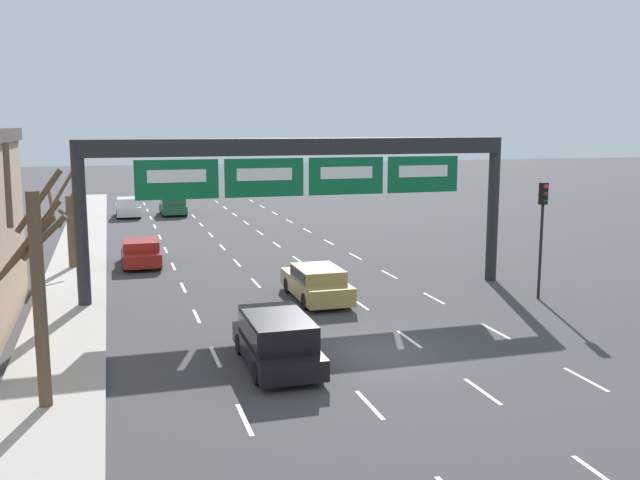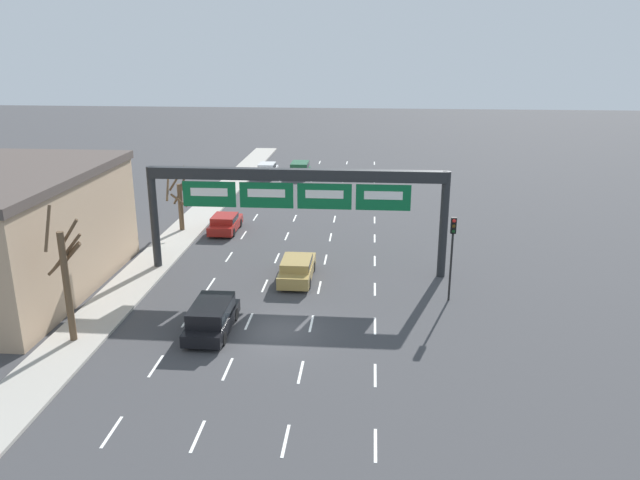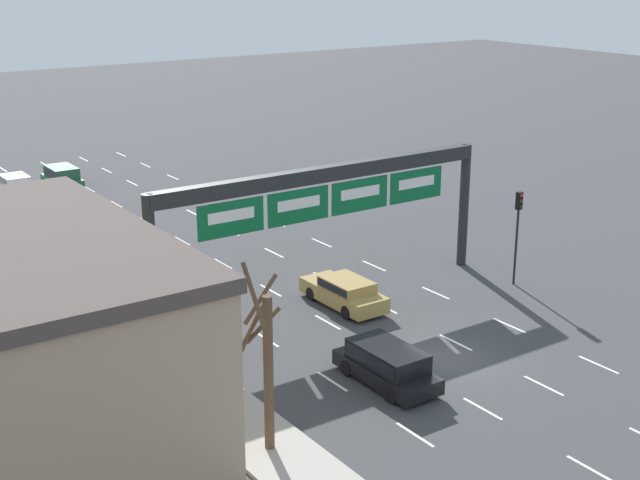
{
  "view_description": "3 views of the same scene",
  "coord_description": "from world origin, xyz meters",
  "px_view_note": "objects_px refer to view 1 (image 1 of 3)",
  "views": [
    {
      "loc": [
        -7.88,
        -20.54,
        7.25
      ],
      "look_at": [
        0.16,
        6.69,
        2.61
      ],
      "focal_mm": 40.0,
      "sensor_mm": 36.0,
      "label": 1
    },
    {
      "loc": [
        4.52,
        -28.41,
        14.04
      ],
      "look_at": [
        1.62,
        6.81,
        2.72
      ],
      "focal_mm": 35.0,
      "sensor_mm": 36.0,
      "label": 2
    },
    {
      "loc": [
        -23.46,
        -24.91,
        15.98
      ],
      "look_at": [
        -2.55,
        5.33,
        4.32
      ],
      "focal_mm": 50.0,
      "sensor_mm": 36.0,
      "label": 3
    }
  ],
  "objects_px": {
    "car_gold": "(317,282)",
    "suv_green": "(173,204)",
    "traffic_light_near_gantry": "(543,217)",
    "tree_bare_closest": "(36,279)",
    "sign_gantry": "(304,170)",
    "car_white": "(128,207)",
    "suv_black": "(277,337)",
    "tree_bare_second": "(69,221)",
    "car_red": "(141,251)"
  },
  "relations": [
    {
      "from": "suv_black",
      "to": "car_gold",
      "type": "xyz_separation_m",
      "value": [
        3.43,
        7.52,
        -0.12
      ]
    },
    {
      "from": "suv_black",
      "to": "tree_bare_closest",
      "type": "relative_size",
      "value": 0.7
    },
    {
      "from": "car_gold",
      "to": "tree_bare_second",
      "type": "xyz_separation_m",
      "value": [
        -10.11,
        9.41,
        1.69
      ]
    },
    {
      "from": "sign_gantry",
      "to": "tree_bare_closest",
      "type": "bearing_deg",
      "value": -133.19
    },
    {
      "from": "sign_gantry",
      "to": "traffic_light_near_gantry",
      "type": "height_order",
      "value": "sign_gantry"
    },
    {
      "from": "tree_bare_closest",
      "to": "tree_bare_second",
      "type": "relative_size",
      "value": 1.37
    },
    {
      "from": "tree_bare_closest",
      "to": "car_white",
      "type": "bearing_deg",
      "value": 85.37
    },
    {
      "from": "suv_green",
      "to": "tree_bare_closest",
      "type": "xyz_separation_m",
      "value": [
        -6.66,
        -39.37,
        2.52
      ]
    },
    {
      "from": "car_gold",
      "to": "tree_bare_closest",
      "type": "xyz_separation_m",
      "value": [
        -9.92,
        -9.1,
        2.66
      ]
    },
    {
      "from": "suv_black",
      "to": "car_gold",
      "type": "relative_size",
      "value": 0.95
    },
    {
      "from": "suv_black",
      "to": "traffic_light_near_gantry",
      "type": "height_order",
      "value": "traffic_light_near_gantry"
    },
    {
      "from": "tree_bare_second",
      "to": "car_gold",
      "type": "bearing_deg",
      "value": -42.94
    },
    {
      "from": "car_gold",
      "to": "sign_gantry",
      "type": "bearing_deg",
      "value": 97.48
    },
    {
      "from": "suv_black",
      "to": "car_white",
      "type": "relative_size",
      "value": 1.1
    },
    {
      "from": "suv_black",
      "to": "tree_bare_closest",
      "type": "distance_m",
      "value": 7.14
    },
    {
      "from": "sign_gantry",
      "to": "suv_green",
      "type": "distance_m",
      "value": 29.48
    },
    {
      "from": "car_red",
      "to": "tree_bare_closest",
      "type": "bearing_deg",
      "value": -99.84
    },
    {
      "from": "suv_black",
      "to": "sign_gantry",
      "type": "bearing_deg",
      "value": 69.67
    },
    {
      "from": "suv_black",
      "to": "car_white",
      "type": "bearing_deg",
      "value": 95.07
    },
    {
      "from": "car_gold",
      "to": "traffic_light_near_gantry",
      "type": "bearing_deg",
      "value": -15.65
    },
    {
      "from": "car_red",
      "to": "car_white",
      "type": "xyz_separation_m",
      "value": [
        -0.07,
        20.38,
        0.07
      ]
    },
    {
      "from": "traffic_light_near_gantry",
      "to": "tree_bare_second",
      "type": "distance_m",
      "value": 22.5
    },
    {
      "from": "sign_gantry",
      "to": "car_red",
      "type": "distance_m",
      "value": 11.49
    },
    {
      "from": "tree_bare_closest",
      "to": "tree_bare_second",
      "type": "height_order",
      "value": "tree_bare_closest"
    },
    {
      "from": "car_gold",
      "to": "tree_bare_second",
      "type": "bearing_deg",
      "value": 137.06
    },
    {
      "from": "suv_green",
      "to": "car_red",
      "type": "xyz_separation_m",
      "value": [
        -3.43,
        -20.7,
        -0.16
      ]
    },
    {
      "from": "car_white",
      "to": "tree_bare_second",
      "type": "distance_m",
      "value": 20.88
    },
    {
      "from": "car_red",
      "to": "suv_black",
      "type": "distance_m",
      "value": 17.4
    },
    {
      "from": "traffic_light_near_gantry",
      "to": "tree_bare_second",
      "type": "relative_size",
      "value": 1.01
    },
    {
      "from": "sign_gantry",
      "to": "suv_black",
      "type": "height_order",
      "value": "sign_gantry"
    },
    {
      "from": "car_gold",
      "to": "suv_green",
      "type": "bearing_deg",
      "value": 96.14
    },
    {
      "from": "sign_gantry",
      "to": "tree_bare_second",
      "type": "xyz_separation_m",
      "value": [
        -9.95,
        8.12,
        -2.86
      ]
    },
    {
      "from": "suv_black",
      "to": "tree_bare_second",
      "type": "height_order",
      "value": "tree_bare_second"
    },
    {
      "from": "car_white",
      "to": "car_red",
      "type": "bearing_deg",
      "value": -89.79
    },
    {
      "from": "suv_black",
      "to": "traffic_light_near_gantry",
      "type": "relative_size",
      "value": 0.96
    },
    {
      "from": "car_white",
      "to": "tree_bare_second",
      "type": "xyz_separation_m",
      "value": [
        -3.36,
        -20.54,
        1.65
      ]
    },
    {
      "from": "car_red",
      "to": "traffic_light_near_gantry",
      "type": "height_order",
      "value": "traffic_light_near_gantry"
    },
    {
      "from": "car_red",
      "to": "car_gold",
      "type": "xyz_separation_m",
      "value": [
        6.68,
        -9.58,
        0.03
      ]
    },
    {
      "from": "car_gold",
      "to": "tree_bare_closest",
      "type": "distance_m",
      "value": 13.72
    },
    {
      "from": "suv_green",
      "to": "car_gold",
      "type": "distance_m",
      "value": 30.45
    },
    {
      "from": "sign_gantry",
      "to": "car_white",
      "type": "xyz_separation_m",
      "value": [
        -6.59,
        28.66,
        -4.52
      ]
    },
    {
      "from": "sign_gantry",
      "to": "car_red",
      "type": "height_order",
      "value": "sign_gantry"
    },
    {
      "from": "car_white",
      "to": "traffic_light_near_gantry",
      "type": "distance_m",
      "value": 36.16
    },
    {
      "from": "tree_bare_second",
      "to": "car_red",
      "type": "bearing_deg",
      "value": 2.71
    },
    {
      "from": "sign_gantry",
      "to": "car_white",
      "type": "distance_m",
      "value": 29.75
    },
    {
      "from": "traffic_light_near_gantry",
      "to": "tree_bare_closest",
      "type": "relative_size",
      "value": 0.73
    },
    {
      "from": "sign_gantry",
      "to": "car_white",
      "type": "relative_size",
      "value": 4.4
    },
    {
      "from": "suv_black",
      "to": "traffic_light_near_gantry",
      "type": "bearing_deg",
      "value": 22.04
    },
    {
      "from": "sign_gantry",
      "to": "traffic_light_near_gantry",
      "type": "xyz_separation_m",
      "value": [
        9.12,
        -3.8,
        -1.85
      ]
    },
    {
      "from": "suv_green",
      "to": "suv_black",
      "type": "relative_size",
      "value": 0.85
    }
  ]
}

